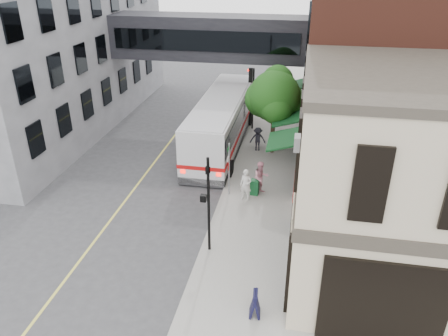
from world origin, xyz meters
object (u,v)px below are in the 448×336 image
at_px(pedestrian_c, 258,139).
at_px(sandwich_board, 255,304).
at_px(pedestrian_a, 246,185).
at_px(newspaper_box, 255,187).
at_px(bus, 222,120).
at_px(pedestrian_b, 261,178).

xyz_separation_m(pedestrian_c, sandwich_board, (1.61, -14.60, -0.29)).
bearing_deg(pedestrian_a, sandwich_board, -67.51).
bearing_deg(newspaper_box, bus, 121.58).
height_order(pedestrian_b, pedestrian_c, pedestrian_b).
height_order(bus, pedestrian_c, bus).
height_order(pedestrian_a, pedestrian_b, pedestrian_b).
distance_m(pedestrian_c, newspaper_box, 5.90).
height_order(pedestrian_b, newspaper_box, pedestrian_b).
relative_size(pedestrian_c, newspaper_box, 1.84).
bearing_deg(bus, pedestrian_a, -69.73).
height_order(bus, pedestrian_a, bus).
relative_size(pedestrian_b, newspaper_box, 2.12).
distance_m(pedestrian_b, newspaper_box, 0.62).
bearing_deg(pedestrian_b, pedestrian_a, -163.12).
relative_size(bus, sandwich_board, 12.18).
distance_m(pedestrian_c, sandwich_board, 14.69).
relative_size(pedestrian_b, sandwich_board, 1.82).
relative_size(pedestrian_b, pedestrian_c, 1.16).
distance_m(pedestrian_a, sandwich_board, 8.26).
distance_m(newspaper_box, sandwich_board, 8.80).
bearing_deg(pedestrian_b, newspaper_box, -175.80).
distance_m(bus, sandwich_board, 15.90).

